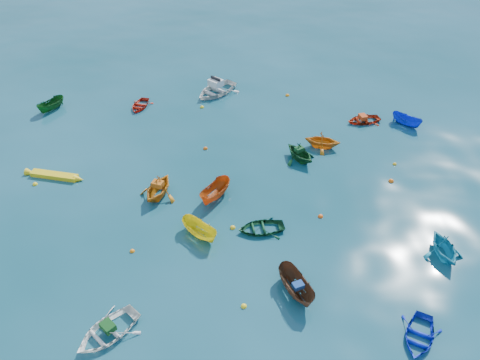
{
  "coord_description": "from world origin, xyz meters",
  "views": [
    {
      "loc": [
        1.4,
        -21.1,
        20.66
      ],
      "look_at": [
        0.0,
        5.0,
        0.4
      ],
      "focal_mm": 35.0,
      "sensor_mm": 36.0,
      "label": 1
    }
  ],
  "objects_px": {
    "dinghy_blue_se": "(418,338)",
    "motorboat_white": "(216,93)",
    "kayak_yellow": "(55,177)",
    "dinghy_white_near": "(108,334)"
  },
  "relations": [
    {
      "from": "dinghy_white_near",
      "to": "kayak_yellow",
      "type": "xyz_separation_m",
      "value": [
        -7.48,
        12.69,
        0.0
      ]
    },
    {
      "from": "dinghy_blue_se",
      "to": "motorboat_white",
      "type": "bearing_deg",
      "value": 140.02
    },
    {
      "from": "kayak_yellow",
      "to": "dinghy_white_near",
      "type": "bearing_deg",
      "value": -140.76
    },
    {
      "from": "dinghy_white_near",
      "to": "motorboat_white",
      "type": "distance_m",
      "value": 26.58
    },
    {
      "from": "dinghy_white_near",
      "to": "dinghy_blue_se",
      "type": "bearing_deg",
      "value": 42.61
    },
    {
      "from": "dinghy_blue_se",
      "to": "motorboat_white",
      "type": "height_order",
      "value": "motorboat_white"
    },
    {
      "from": "kayak_yellow",
      "to": "motorboat_white",
      "type": "bearing_deg",
      "value": -28.64
    },
    {
      "from": "kayak_yellow",
      "to": "motorboat_white",
      "type": "height_order",
      "value": "motorboat_white"
    },
    {
      "from": "dinghy_white_near",
      "to": "dinghy_blue_se",
      "type": "xyz_separation_m",
      "value": [
        15.63,
        0.61,
        0.0
      ]
    },
    {
      "from": "motorboat_white",
      "to": "kayak_yellow",
      "type": "bearing_deg",
      "value": -89.22
    }
  ]
}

